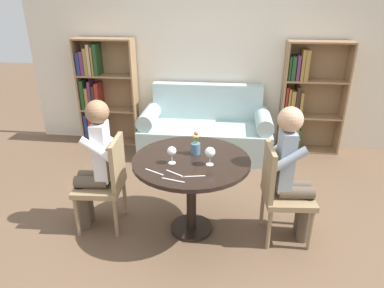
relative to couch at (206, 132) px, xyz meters
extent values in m
plane|color=brown|center=(0.00, -1.76, -0.31)|extent=(16.00, 16.00, 0.00)
cube|color=silver|center=(0.00, 0.42, 1.04)|extent=(5.20, 0.05, 2.70)
cylinder|color=black|center=(0.00, -1.76, 0.42)|extent=(1.03, 1.03, 0.03)
cylinder|color=black|center=(0.00, -1.76, 0.06)|extent=(0.09, 0.09, 0.68)
cylinder|color=black|center=(0.00, -1.76, -0.30)|extent=(0.40, 0.40, 0.03)
cube|color=#A8C1C1|center=(0.00, -0.05, -0.10)|extent=(1.76, 0.80, 0.42)
cube|color=#A8C1C1|center=(0.00, 0.27, 0.36)|extent=(1.54, 0.16, 0.50)
cylinder|color=#A8C1C1|center=(-0.77, -0.05, 0.22)|extent=(0.22, 0.72, 0.22)
cylinder|color=#A8C1C1|center=(0.77, -0.05, 0.22)|extent=(0.22, 0.72, 0.22)
cube|color=#93704C|center=(-1.44, 0.37, 0.45)|extent=(0.83, 0.02, 1.52)
cube|color=#93704C|center=(-1.84, 0.24, 0.45)|extent=(0.02, 0.28, 1.52)
cube|color=#93704C|center=(-1.04, 0.24, 0.45)|extent=(0.02, 0.28, 1.52)
cube|color=#93704C|center=(-1.44, 0.24, -0.30)|extent=(0.78, 0.28, 0.02)
cube|color=#93704C|center=(-1.44, 0.24, 0.20)|extent=(0.78, 0.28, 0.02)
cube|color=#93704C|center=(-1.44, 0.24, 0.70)|extent=(0.78, 0.28, 0.02)
cube|color=#93704C|center=(-1.44, 0.24, 1.20)|extent=(0.78, 0.28, 0.02)
cube|color=navy|center=(-1.79, 0.23, -0.08)|extent=(0.05, 0.23, 0.41)
cube|color=maroon|center=(-1.73, 0.23, -0.10)|extent=(0.05, 0.23, 0.37)
cube|color=tan|center=(-1.67, 0.23, -0.07)|extent=(0.04, 0.23, 0.44)
cube|color=#234723|center=(-1.62, 0.23, -0.13)|extent=(0.05, 0.23, 0.32)
cube|color=#602D5B|center=(-1.57, 0.23, -0.08)|extent=(0.03, 0.23, 0.42)
cube|color=#234723|center=(-1.79, 0.23, 0.42)|extent=(0.05, 0.23, 0.42)
cube|color=olive|center=(-1.73, 0.23, 0.37)|extent=(0.05, 0.23, 0.31)
cube|color=#602D5B|center=(-1.68, 0.23, 0.41)|extent=(0.04, 0.23, 0.41)
cube|color=#332319|center=(-1.63, 0.23, 0.38)|extent=(0.04, 0.23, 0.34)
cube|color=maroon|center=(-1.57, 0.23, 0.40)|extent=(0.05, 0.23, 0.38)
cube|color=navy|center=(-1.79, 0.23, 0.87)|extent=(0.05, 0.23, 0.31)
cube|color=#602D5B|center=(-1.73, 0.23, 0.87)|extent=(0.05, 0.23, 0.33)
cube|color=olive|center=(-1.68, 0.23, 0.90)|extent=(0.05, 0.23, 0.37)
cube|color=tan|center=(-1.63, 0.23, 0.92)|extent=(0.04, 0.23, 0.42)
cube|color=olive|center=(-1.58, 0.23, 0.90)|extent=(0.03, 0.23, 0.39)
cube|color=#234723|center=(-1.54, 0.23, 0.92)|extent=(0.05, 0.23, 0.43)
cube|color=#93704C|center=(1.44, 0.37, 0.45)|extent=(0.83, 0.02, 1.52)
cube|color=#93704C|center=(1.04, 0.24, 0.45)|extent=(0.02, 0.28, 1.52)
cube|color=#93704C|center=(1.84, 0.24, 0.45)|extent=(0.02, 0.28, 1.52)
cube|color=#93704C|center=(1.44, 0.24, -0.30)|extent=(0.78, 0.28, 0.02)
cube|color=#93704C|center=(1.44, 0.24, 0.20)|extent=(0.78, 0.28, 0.02)
cube|color=#93704C|center=(1.44, 0.24, 0.70)|extent=(0.78, 0.28, 0.02)
cube|color=#93704C|center=(1.44, 0.24, 1.20)|extent=(0.78, 0.28, 0.02)
cube|color=tan|center=(1.08, 0.23, -0.08)|extent=(0.04, 0.23, 0.42)
cube|color=#602D5B|center=(1.12, 0.23, -0.09)|extent=(0.03, 0.23, 0.39)
cube|color=#602D5B|center=(1.17, 0.23, -0.10)|extent=(0.05, 0.23, 0.38)
cube|color=navy|center=(1.23, 0.23, -0.11)|extent=(0.04, 0.23, 0.36)
cube|color=olive|center=(1.28, 0.23, -0.08)|extent=(0.03, 0.23, 0.41)
cube|color=#234723|center=(1.31, 0.23, -0.13)|extent=(0.03, 0.23, 0.31)
cube|color=maroon|center=(1.07, 0.23, 0.41)|extent=(0.03, 0.23, 0.40)
cube|color=olive|center=(1.11, 0.23, 0.40)|extent=(0.03, 0.23, 0.38)
cube|color=olive|center=(1.16, 0.23, 0.39)|extent=(0.05, 0.23, 0.36)
cube|color=#332319|center=(1.22, 0.23, 0.42)|extent=(0.05, 0.23, 0.42)
cube|color=olive|center=(1.28, 0.23, 0.38)|extent=(0.04, 0.23, 0.34)
cube|color=#234723|center=(1.07, 0.23, 0.87)|extent=(0.03, 0.23, 0.31)
cube|color=#234723|center=(1.12, 0.23, 0.87)|extent=(0.05, 0.23, 0.31)
cube|color=#602D5B|center=(1.18, 0.23, 0.87)|extent=(0.04, 0.23, 0.32)
cube|color=olive|center=(1.23, 0.23, 0.91)|extent=(0.04, 0.23, 0.40)
cube|color=olive|center=(1.28, 0.23, 0.91)|extent=(0.05, 0.23, 0.39)
cylinder|color=#937A56|center=(-1.05, -1.60, -0.11)|extent=(0.04, 0.04, 0.40)
cylinder|color=#937A56|center=(-1.03, -1.96, -0.11)|extent=(0.04, 0.04, 0.40)
cylinder|color=#937A56|center=(-0.69, -1.58, -0.11)|extent=(0.04, 0.04, 0.40)
cylinder|color=#937A56|center=(-0.67, -1.94, -0.11)|extent=(0.04, 0.04, 0.40)
cube|color=#937A56|center=(-0.86, -1.77, 0.11)|extent=(0.44, 0.44, 0.05)
cube|color=#937A56|center=(-0.67, -1.76, 0.36)|extent=(0.06, 0.38, 0.45)
cylinder|color=#937A56|center=(1.05, -1.92, -0.11)|extent=(0.04, 0.04, 0.40)
cylinder|color=#937A56|center=(1.02, -1.57, -0.11)|extent=(0.04, 0.04, 0.40)
cylinder|color=#937A56|center=(0.70, -1.95, -0.11)|extent=(0.04, 0.04, 0.40)
cylinder|color=#937A56|center=(0.67, -1.60, -0.11)|extent=(0.04, 0.04, 0.40)
cube|color=#937A56|center=(0.86, -1.76, 0.11)|extent=(0.45, 0.45, 0.05)
cube|color=#937A56|center=(0.67, -1.78, 0.36)|extent=(0.07, 0.38, 0.45)
cylinder|color=brown|center=(-1.02, -1.73, -0.09)|extent=(0.11, 0.11, 0.45)
cylinder|color=brown|center=(-1.02, -1.84, -0.09)|extent=(0.11, 0.11, 0.45)
cylinder|color=brown|center=(-0.91, -1.72, 0.19)|extent=(0.31, 0.13, 0.11)
cylinder|color=brown|center=(-0.91, -1.83, 0.19)|extent=(0.31, 0.13, 0.11)
cube|color=white|center=(-0.80, -1.77, 0.47)|extent=(0.13, 0.21, 0.55)
cylinder|color=white|center=(-0.81, -1.64, 0.55)|extent=(0.29, 0.09, 0.23)
cylinder|color=white|center=(-0.79, -1.91, 0.55)|extent=(0.29, 0.09, 0.23)
sphere|color=#936B4C|center=(-0.80, -1.77, 0.84)|extent=(0.20, 0.20, 0.20)
cylinder|color=brown|center=(1.02, -1.80, -0.09)|extent=(0.11, 0.11, 0.45)
cylinder|color=brown|center=(1.01, -1.69, -0.09)|extent=(0.11, 0.11, 0.45)
cylinder|color=brown|center=(0.91, -1.81, 0.19)|extent=(0.31, 0.13, 0.11)
cylinder|color=brown|center=(0.90, -1.70, 0.19)|extent=(0.31, 0.13, 0.11)
cube|color=#93A3B2|center=(0.80, -1.76, 0.46)|extent=(0.14, 0.21, 0.54)
cylinder|color=#93A3B2|center=(0.81, -1.90, 0.54)|extent=(0.29, 0.09, 0.23)
cylinder|color=#93A3B2|center=(0.79, -1.63, 0.54)|extent=(0.29, 0.09, 0.23)
sphere|color=tan|center=(0.80, -1.76, 0.83)|extent=(0.21, 0.21, 0.21)
cylinder|color=white|center=(-0.15, -1.85, 0.44)|extent=(0.06, 0.06, 0.00)
cylinder|color=white|center=(-0.15, -1.85, 0.48)|extent=(0.01, 0.01, 0.08)
sphere|color=white|center=(-0.15, -1.85, 0.55)|extent=(0.08, 0.08, 0.08)
sphere|color=#E58E75|center=(-0.15, -1.85, 0.54)|extent=(0.06, 0.06, 0.06)
cylinder|color=white|center=(0.17, -1.85, 0.44)|extent=(0.06, 0.06, 0.00)
cylinder|color=white|center=(0.17, -1.85, 0.48)|extent=(0.01, 0.01, 0.08)
sphere|color=white|center=(0.17, -1.85, 0.55)|extent=(0.09, 0.09, 0.09)
sphere|color=beige|center=(0.17, -1.85, 0.54)|extent=(0.06, 0.06, 0.06)
cylinder|color=slate|center=(0.03, -1.65, 0.49)|extent=(0.09, 0.09, 0.10)
cylinder|color=#4C7A42|center=(0.03, -1.63, 0.58)|extent=(0.01, 0.01, 0.08)
sphere|color=silver|center=(0.03, -1.63, 0.62)|extent=(0.04, 0.04, 0.04)
cylinder|color=#4C7A42|center=(0.02, -1.66, 0.57)|extent=(0.00, 0.01, 0.07)
sphere|color=#EACC4C|center=(0.02, -1.66, 0.61)|extent=(0.04, 0.04, 0.04)
cylinder|color=#4C7A42|center=(0.04, -1.64, 0.57)|extent=(0.01, 0.01, 0.06)
sphere|color=#EACC4C|center=(0.04, -1.64, 0.60)|extent=(0.04, 0.04, 0.04)
cylinder|color=#4C7A42|center=(0.03, -1.65, 0.59)|extent=(0.01, 0.01, 0.10)
sphere|color=#E07F4C|center=(0.03, -1.65, 0.64)|extent=(0.04, 0.04, 0.04)
cylinder|color=#4C7A42|center=(0.03, -1.64, 0.59)|extent=(0.00, 0.01, 0.10)
sphere|color=#9E70B2|center=(0.03, -1.64, 0.63)|extent=(0.04, 0.04, 0.04)
cube|color=silver|center=(0.05, -2.06, 0.44)|extent=(0.19, 0.05, 0.00)
cube|color=silver|center=(-0.27, -2.03, 0.44)|extent=(0.17, 0.10, 0.00)
cube|color=silver|center=(-0.10, -2.14, 0.44)|extent=(0.19, 0.06, 0.00)
cube|color=silver|center=(-0.10, -2.03, 0.44)|extent=(0.17, 0.11, 0.00)
camera|label=1|loc=(0.30, -4.42, 1.75)|focal=32.00mm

